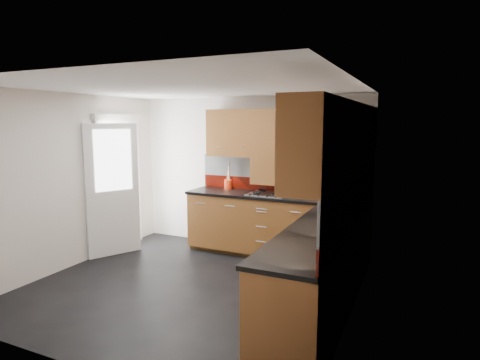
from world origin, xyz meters
The scene contains 14 objects.
room centered at (0.00, 0.00, 1.50)m, with size 4.00×3.80×2.64m.
base_cabinets centered at (1.07, 0.72, 0.44)m, with size 2.70×3.20×0.95m.
countertop centered at (1.05, 0.70, 0.92)m, with size 2.72×3.22×0.04m.
backsplash centered at (1.28, 0.93, 1.21)m, with size 2.70×3.20×0.54m.
upper_cabinets centered at (1.23, 0.78, 1.84)m, with size 2.50×3.20×0.72m.
extractor_hood centered at (0.45, 1.64, 1.28)m, with size 0.60×0.33×0.40m, color brown.
glass_cabinet centered at (1.71, 1.07, 1.87)m, with size 0.32×0.80×0.66m.
back_door centered at (-1.78, 0.75, 1.03)m, with size 0.42×1.19×2.04m.
gas_hob centered at (0.45, 1.47, 0.95)m, with size 0.57×0.50×0.04m.
utensil_pot centered at (-0.32, 1.67, 1.04)m, with size 0.12×0.12×0.43m.
toaster centered at (0.73, 1.55, 1.02)m, with size 0.26×0.20×0.17m.
food_processor centered at (1.58, 1.08, 1.09)m, with size 0.20×0.20×0.33m.
paper_towel centered at (1.63, 0.96, 1.08)m, with size 0.13×0.13×0.28m, color white.
orange_cloth centered at (1.56, 0.57, 0.95)m, with size 0.14×0.12×0.02m, color #F6451B.
Camera 1 is at (2.51, -4.01, 2.00)m, focal length 30.00 mm.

